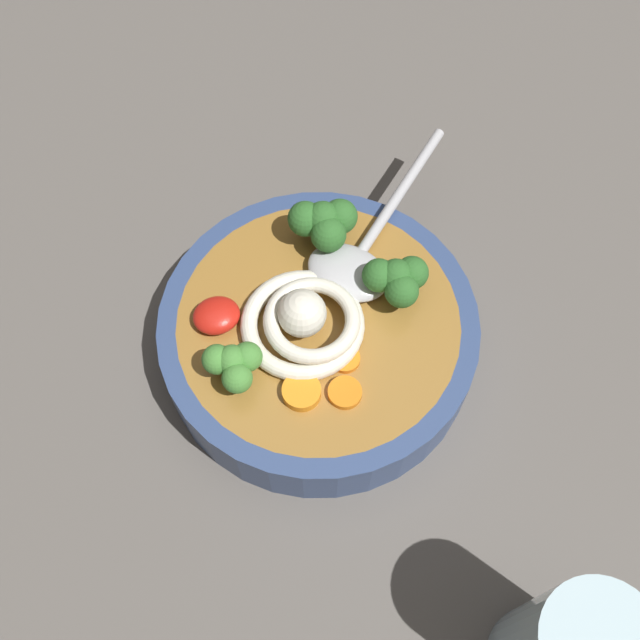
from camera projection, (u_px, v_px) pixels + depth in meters
The scene contains 11 objects.
table_slab at pixel (332, 399), 54.36cm from camera, with size 136.58×136.58×3.54cm, color #5B5651.
soup_bowl at pixel (320, 335), 52.31cm from camera, with size 22.41×22.41×4.56cm.
noodle_pile at pixel (305, 321), 49.01cm from camera, with size 9.34×9.16×3.76cm.
soup_spoon at pixel (357, 258), 51.86cm from camera, with size 14.96×14.14×1.60cm.
chili_sauce_dollop at pixel (216, 315), 49.71cm from camera, with size 3.25×2.92×1.46cm, color red.
broccoli_floret_near_spoon at pixel (324, 223), 51.29cm from camera, with size 4.96×4.27×3.93cm.
broccoli_floret_beside_chili at pixel (233, 363), 46.67cm from camera, with size 3.91×3.36×3.09cm.
broccoli_floret_beside_noodles at pixel (397, 279), 49.30cm from camera, with size 4.57×3.93×3.61cm.
carrot_slice_extra_a at pixel (338, 395), 47.43cm from camera, with size 2.25×2.25×0.52cm, color orange.
carrot_slice_center at pixel (347, 364), 48.51cm from camera, with size 2.04×2.04×0.44cm, color orange.
carrot_slice_front at pixel (302, 392), 47.40cm from camera, with size 2.58×2.58×0.76cm, color orange.
Camera 1 is at (-7.11, -19.47, 52.38)cm, focal length 40.92 mm.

